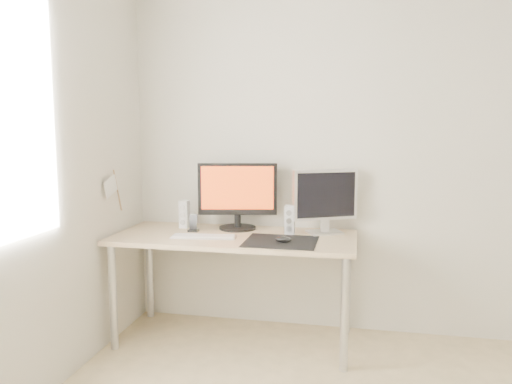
{
  "coord_description": "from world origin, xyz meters",
  "views": [
    {
      "loc": [
        -0.13,
        -1.77,
        1.44
      ],
      "look_at": [
        -0.81,
        1.49,
        1.01
      ],
      "focal_mm": 35.0,
      "sensor_mm": 36.0,
      "label": 1
    }
  ],
  "objects": [
    {
      "name": "mousepad",
      "position": [
        -0.6,
        1.26,
        0.73
      ],
      "size": [
        0.45,
        0.4,
        0.0
      ],
      "primitive_type": "cube",
      "color": "black",
      "rests_on": "desk"
    },
    {
      "name": "second_monitor",
      "position": [
        -0.35,
        1.56,
        0.97
      ],
      "size": [
        0.42,
        0.24,
        0.43
      ],
      "color": "silver",
      "rests_on": "desk"
    },
    {
      "name": "mouse",
      "position": [
        -0.58,
        1.23,
        0.75
      ],
      "size": [
        0.1,
        0.06,
        0.04
      ],
      "primitive_type": "ellipsoid",
      "color": "black",
      "rests_on": "mousepad"
    },
    {
      "name": "speaker_left",
      "position": [
        -1.34,
        1.56,
        0.83
      ],
      "size": [
        0.06,
        0.08,
        0.2
      ],
      "color": "white",
      "rests_on": "desk"
    },
    {
      "name": "phone_dock",
      "position": [
        -1.24,
        1.44,
        0.77
      ],
      "size": [
        0.07,
        0.06,
        0.12
      ],
      "color": "black",
      "rests_on": "desk"
    },
    {
      "name": "desk",
      "position": [
        -0.93,
        1.38,
        0.65
      ],
      "size": [
        1.6,
        0.7,
        0.73
      ],
      "color": "#D1B587",
      "rests_on": "ground"
    },
    {
      "name": "speaker_right",
      "position": [
        -0.58,
        1.49,
        0.83
      ],
      "size": [
        0.06,
        0.08,
        0.2
      ],
      "color": "white",
      "rests_on": "desk"
    },
    {
      "name": "keyboard",
      "position": [
        -1.11,
        1.27,
        0.74
      ],
      "size": [
        0.43,
        0.17,
        0.02
      ],
      "color": "silver",
      "rests_on": "desk"
    },
    {
      "name": "pennant",
      "position": [
        -1.72,
        1.24,
        1.05
      ],
      "size": [
        0.01,
        0.23,
        0.29
      ],
      "color": "#A57F54",
      "rests_on": "wall_left"
    },
    {
      "name": "main_monitor",
      "position": [
        -0.96,
        1.58,
        0.98
      ],
      "size": [
        0.55,
        0.31,
        0.47
      ],
      "color": "black",
      "rests_on": "desk"
    },
    {
      "name": "wall_back",
      "position": [
        0.0,
        1.75,
        1.25
      ],
      "size": [
        3.5,
        0.0,
        3.5
      ],
      "primitive_type": "plane",
      "rotation": [
        1.57,
        0.0,
        0.0
      ],
      "color": "silver",
      "rests_on": "ground"
    }
  ]
}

